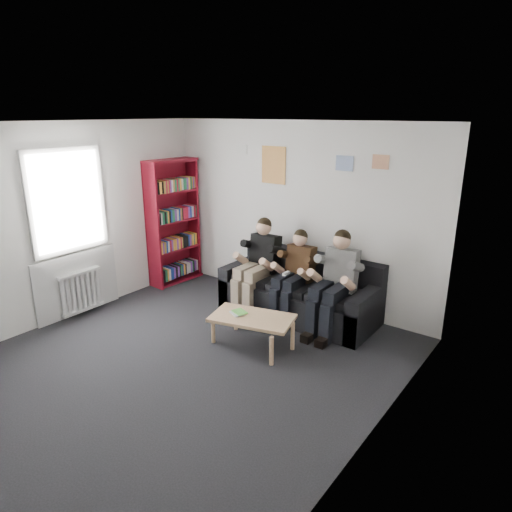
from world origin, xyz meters
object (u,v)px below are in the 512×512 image
at_px(bookshelf, 174,222).
at_px(sofa, 300,294).
at_px(person_left, 257,265).
at_px(person_right, 333,284).
at_px(coffee_table, 252,320).
at_px(person_middle, 293,276).

bearing_deg(bookshelf, sofa, 6.55).
xyz_separation_m(bookshelf, person_left, (1.81, -0.11, -0.37)).
bearing_deg(person_left, person_right, -3.81).
bearing_deg(sofa, person_left, -161.93).
bearing_deg(sofa, bookshelf, -177.78).
bearing_deg(bookshelf, coffee_table, -19.12).
xyz_separation_m(sofa, coffee_table, (0.03, -1.16, 0.04)).
height_order(person_left, person_right, person_right).
distance_m(sofa, coffee_table, 1.16).
bearing_deg(person_left, bookshelf, 172.78).
xyz_separation_m(coffee_table, person_left, (-0.65, 0.96, 0.32)).
distance_m(sofa, person_left, 0.75).
bearing_deg(person_middle, bookshelf, 175.56).
height_order(bookshelf, person_middle, bookshelf).
relative_size(bookshelf, person_middle, 1.63).
distance_m(bookshelf, person_left, 1.85).
bearing_deg(person_right, sofa, 154.44).
bearing_deg(person_right, person_middle, 172.10).
xyz_separation_m(person_left, person_middle, (0.62, 0.00, -0.03)).
relative_size(sofa, person_right, 1.64).
xyz_separation_m(coffee_table, person_right, (0.60, 0.96, 0.32)).
distance_m(coffee_table, person_middle, 1.01).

